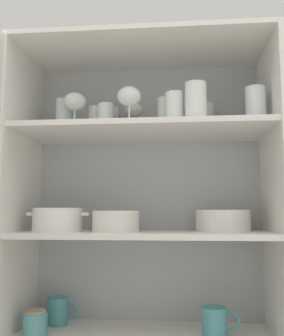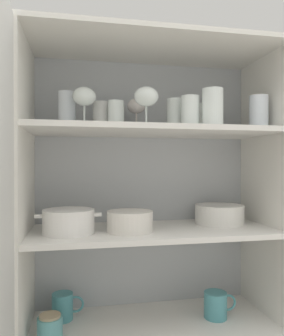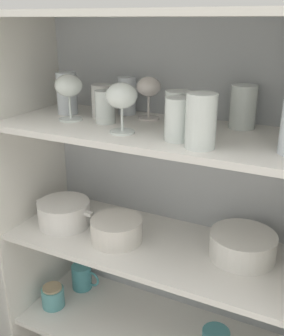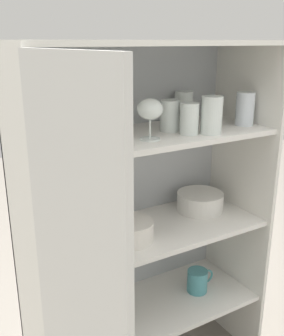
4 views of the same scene
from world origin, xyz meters
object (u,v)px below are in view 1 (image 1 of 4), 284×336
at_px(casserole_dish, 58,220).
at_px(storage_jar, 35,323).
at_px(plate_stack_white, 223,221).
at_px(mixing_bowl_large, 116,221).
at_px(coffee_mug_primary, 215,322).

distance_m(casserole_dish, storage_jar, 0.38).
height_order(plate_stack_white, mixing_bowl_large, plate_stack_white).
bearing_deg(plate_stack_white, storage_jar, -171.27).
bearing_deg(plate_stack_white, mixing_bowl_large, -167.51).
relative_size(mixing_bowl_large, casserole_dish, 0.72).
height_order(mixing_bowl_large, coffee_mug_primary, mixing_bowl_large).
xyz_separation_m(mixing_bowl_large, coffee_mug_primary, (0.36, 0.03, -0.36)).
distance_m(plate_stack_white, mixing_bowl_large, 0.41).
xyz_separation_m(coffee_mug_primary, storage_jar, (-0.65, -0.04, -0.01)).
bearing_deg(coffee_mug_primary, mixing_bowl_large, -175.73).
distance_m(mixing_bowl_large, coffee_mug_primary, 0.51).
height_order(casserole_dish, storage_jar, casserole_dish).
bearing_deg(storage_jar, plate_stack_white, 8.73).
bearing_deg(casserole_dish, coffee_mug_primary, 1.46).
bearing_deg(mixing_bowl_large, storage_jar, -176.57).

